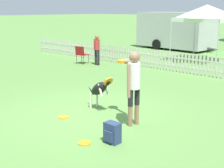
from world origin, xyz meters
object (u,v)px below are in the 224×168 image
(leaping_dog, at_px, (100,89))
(frisbee_near_dog, at_px, (64,117))
(equipment_trailer, at_px, (176,30))
(spectator_standing, at_px, (97,47))
(handler_person, at_px, (133,79))
(backpack_on_grass, at_px, (112,133))
(folding_chair_blue_left, at_px, (81,53))
(frisbee_near_handler, at_px, (85,143))
(canopy_tent_main, at_px, (207,13))

(leaping_dog, xyz_separation_m, frisbee_near_dog, (-0.22, -1.08, -0.58))
(frisbee_near_dog, relative_size, equipment_trailer, 0.04)
(frisbee_near_dog, height_order, spectator_standing, spectator_standing)
(handler_person, xyz_separation_m, backpack_on_grass, (0.35, -1.10, -0.89))
(folding_chair_blue_left, xyz_separation_m, equipment_trailer, (0.25, 8.39, 0.77))
(backpack_on_grass, distance_m, folding_chair_blue_left, 9.59)
(frisbee_near_handler, relative_size, canopy_tent_main, 0.09)
(frisbee_near_handler, distance_m, canopy_tent_main, 11.65)
(frisbee_near_dog, height_order, backpack_on_grass, backpack_on_grass)
(folding_chair_blue_left, relative_size, spectator_standing, 0.60)
(backpack_on_grass, relative_size, folding_chair_blue_left, 0.49)
(leaping_dog, xyz_separation_m, canopy_tent_main, (-1.57, 9.24, 1.87))
(folding_chair_blue_left, height_order, canopy_tent_main, canopy_tent_main)
(frisbee_near_dog, xyz_separation_m, equipment_trailer, (-5.34, 14.06, 1.29))
(equipment_trailer, bearing_deg, frisbee_near_handler, -60.19)
(handler_person, height_order, frisbee_near_handler, handler_person)
(handler_person, bearing_deg, backpack_on_grass, -150.91)
(handler_person, xyz_separation_m, equipment_trailer, (-6.91, 13.24, 0.20))
(handler_person, xyz_separation_m, folding_chair_blue_left, (-7.16, 4.84, -0.57))
(handler_person, relative_size, equipment_trailer, 0.29)
(equipment_trailer, bearing_deg, folding_chair_blue_left, -86.94)
(frisbee_near_handler, bearing_deg, spectator_standing, 133.53)
(folding_chair_blue_left, xyz_separation_m, canopy_tent_main, (4.24, 4.65, 1.93))
(backpack_on_grass, bearing_deg, frisbee_near_dog, 171.71)
(frisbee_near_dog, relative_size, spectator_standing, 0.18)
(frisbee_near_handler, relative_size, spectator_standing, 0.18)
(handler_person, xyz_separation_m, frisbee_near_dog, (-1.57, -0.82, -1.09))
(frisbee_near_dog, distance_m, backpack_on_grass, 1.95)
(handler_person, bearing_deg, folding_chair_blue_left, 67.26)
(handler_person, distance_m, canopy_tent_main, 10.03)
(handler_person, height_order, spectator_standing, handler_person)
(leaping_dog, distance_m, folding_chair_blue_left, 7.41)
(frisbee_near_handler, height_order, frisbee_near_dog, same)
(frisbee_near_handler, relative_size, frisbee_near_dog, 1.00)
(handler_person, distance_m, leaping_dog, 1.46)
(backpack_on_grass, height_order, spectator_standing, spectator_standing)
(handler_person, bearing_deg, frisbee_near_handler, -169.42)
(leaping_dog, xyz_separation_m, folding_chair_blue_left, (-5.82, 4.59, -0.06))
(canopy_tent_main, bearing_deg, folding_chair_blue_left, -132.38)
(canopy_tent_main, distance_m, equipment_trailer, 5.59)
(leaping_dog, distance_m, backpack_on_grass, 2.21)
(handler_person, distance_m, backpack_on_grass, 1.46)
(backpack_on_grass, xyz_separation_m, canopy_tent_main, (-3.27, 10.60, 2.25))
(folding_chair_blue_left, bearing_deg, leaping_dog, 129.48)
(leaping_dog, relative_size, backpack_on_grass, 2.56)
(handler_person, distance_m, frisbee_near_dog, 2.08)
(handler_person, height_order, canopy_tent_main, canopy_tent_main)
(handler_person, bearing_deg, leaping_dog, 90.53)
(handler_person, distance_m, frisbee_near_handler, 1.87)
(handler_person, relative_size, backpack_on_grass, 4.02)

